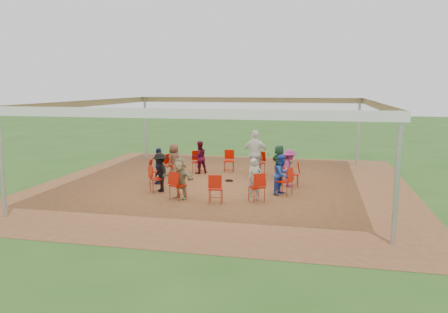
% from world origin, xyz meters
% --- Properties ---
extents(ground, '(80.00, 80.00, 0.00)m').
position_xyz_m(ground, '(0.00, 0.00, 0.00)').
color(ground, '#254B17').
rests_on(ground, ground).
extents(dirt_patch, '(13.00, 13.00, 0.00)m').
position_xyz_m(dirt_patch, '(0.00, 0.00, 0.01)').
color(dirt_patch, brown).
rests_on(dirt_patch, ground).
extents(tent, '(10.33, 10.33, 3.00)m').
position_xyz_m(tent, '(0.00, 0.00, 2.37)').
color(tent, '#B2B2B7').
rests_on(tent, ground).
extents(chair_0, '(0.49, 0.47, 0.90)m').
position_xyz_m(chair_0, '(2.44, 0.30, 0.45)').
color(chair_0, '#B41000').
rests_on(chair_0, ground).
extents(chair_1, '(0.60, 0.60, 0.90)m').
position_xyz_m(chair_1, '(1.96, 1.48, 0.45)').
color(chair_1, '#B41000').
rests_on(chair_1, ground).
extents(chair_2, '(0.56, 0.57, 0.90)m').
position_xyz_m(chair_2, '(0.96, 2.26, 0.45)').
color(chair_2, '#B41000').
rests_on(chair_2, ground).
extents(chair_3, '(0.47, 0.49, 0.90)m').
position_xyz_m(chair_3, '(-0.30, 2.44, 0.45)').
color(chair_3, '#B41000').
rests_on(chair_3, ground).
extents(chair_4, '(0.60, 0.60, 0.90)m').
position_xyz_m(chair_4, '(-1.48, 1.96, 0.45)').
color(chair_4, '#B41000').
rests_on(chair_4, ground).
extents(chair_5, '(0.57, 0.56, 0.90)m').
position_xyz_m(chair_5, '(-2.26, 0.96, 0.45)').
color(chair_5, '#B41000').
rests_on(chair_5, ground).
extents(chair_6, '(0.49, 0.47, 0.90)m').
position_xyz_m(chair_6, '(-2.44, -0.30, 0.45)').
color(chair_6, '#B41000').
rests_on(chair_6, ground).
extents(chair_7, '(0.60, 0.60, 0.90)m').
position_xyz_m(chair_7, '(-1.96, -1.48, 0.45)').
color(chair_7, '#B41000').
rests_on(chair_7, ground).
extents(chair_8, '(0.56, 0.57, 0.90)m').
position_xyz_m(chair_8, '(-0.96, -2.26, 0.45)').
color(chair_8, '#B41000').
rests_on(chair_8, ground).
extents(chair_9, '(0.47, 0.49, 0.90)m').
position_xyz_m(chair_9, '(0.30, -2.44, 0.45)').
color(chair_9, '#B41000').
rests_on(chair_9, ground).
extents(chair_10, '(0.60, 0.60, 0.90)m').
position_xyz_m(chair_10, '(1.48, -1.96, 0.45)').
color(chair_10, '#B41000').
rests_on(chair_10, ground).
extents(chair_11, '(0.57, 0.56, 0.90)m').
position_xyz_m(chair_11, '(2.26, -0.96, 0.45)').
color(chair_11, '#B41000').
rests_on(chair_11, ground).
extents(person_seated_0, '(0.52, 0.89, 1.32)m').
position_xyz_m(person_seated_0, '(2.32, 0.28, 0.66)').
color(person_seated_0, '#8C246C').
rests_on(person_seated_0, ground).
extents(person_seated_1, '(1.10, 1.25, 1.32)m').
position_xyz_m(person_seated_1, '(1.86, 1.40, 0.66)').
color(person_seated_1, '#26523C').
rests_on(person_seated_1, ground).
extents(person_seated_2, '(0.56, 0.48, 1.32)m').
position_xyz_m(person_seated_2, '(0.91, 2.15, 0.66)').
color(person_seated_2, gray).
rests_on(person_seated_2, ground).
extents(person_seated_3, '(0.73, 0.68, 1.32)m').
position_xyz_m(person_seated_3, '(-1.40, 1.86, 0.66)').
color(person_seated_3, '#44081A').
rests_on(person_seated_3, ground).
extents(person_seated_4, '(0.58, 0.73, 1.32)m').
position_xyz_m(person_seated_4, '(-2.15, 0.91, 0.66)').
color(person_seated_4, brown).
rests_on(person_seated_4, ground).
extents(person_seated_5, '(0.49, 0.81, 1.32)m').
position_xyz_m(person_seated_5, '(-2.32, -0.28, 0.66)').
color(person_seated_5, '#1A1E44').
rests_on(person_seated_5, ground).
extents(person_seated_6, '(0.85, 0.93, 1.32)m').
position_xyz_m(person_seated_6, '(-1.86, -1.40, 0.66)').
color(person_seated_6, black).
rests_on(person_seated_6, ground).
extents(person_seated_7, '(1.30, 0.90, 1.32)m').
position_xyz_m(person_seated_7, '(-0.91, -2.15, 0.66)').
color(person_seated_7, '#998B62').
rests_on(person_seated_7, ground).
extents(person_seated_8, '(0.57, 0.54, 1.32)m').
position_xyz_m(person_seated_8, '(1.40, -1.86, 0.66)').
color(person_seated_8, '#A19F8F').
rests_on(person_seated_8, ground).
extents(person_seated_9, '(0.59, 0.73, 1.32)m').
position_xyz_m(person_seated_9, '(2.15, -0.91, 0.66)').
color(person_seated_9, '#2142A3').
rests_on(person_seated_9, ground).
extents(standing_person, '(1.11, 0.62, 1.83)m').
position_xyz_m(standing_person, '(0.92, 1.64, 0.92)').
color(standing_person, silver).
rests_on(standing_person, ground).
extents(cable_coil, '(0.38, 0.38, 0.03)m').
position_xyz_m(cable_coil, '(0.08, 0.68, 0.02)').
color(cable_coil, black).
rests_on(cable_coil, ground).
extents(laptop, '(0.29, 0.35, 0.22)m').
position_xyz_m(laptop, '(2.16, 0.26, 0.62)').
color(laptop, '#B7B7BC').
rests_on(laptop, ground).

